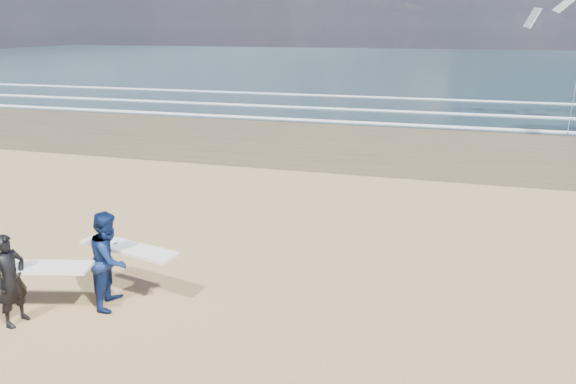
% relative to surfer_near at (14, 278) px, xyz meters
% --- Properties ---
extents(ocean, '(220.00, 100.00, 0.02)m').
position_rel_surfer_near_xyz_m(ocean, '(19.52, 71.68, -0.92)').
color(ocean, '#182F36').
rests_on(ocean, ground).
extents(surfer_near, '(2.26, 1.21, 1.82)m').
position_rel_surfer_near_xyz_m(surfer_near, '(0.00, 0.00, 0.00)').
color(surfer_near, black).
rests_on(surfer_near, ground).
extents(surfer_far, '(2.26, 1.38, 1.98)m').
position_rel_surfer_near_xyz_m(surfer_far, '(1.36, 1.09, 0.07)').
color(surfer_far, '#0D1E4D').
rests_on(surfer_far, ground).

